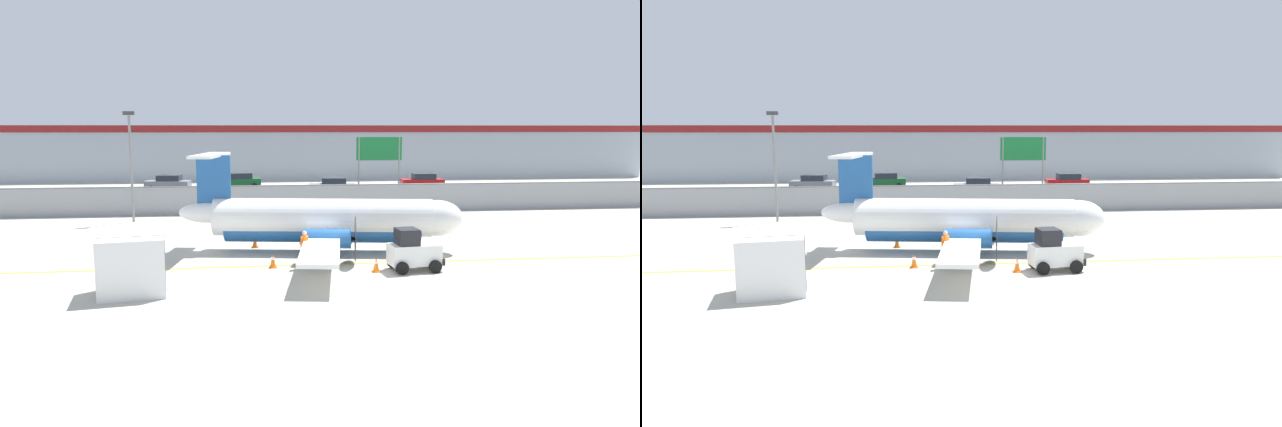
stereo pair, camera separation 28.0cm
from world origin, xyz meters
TOP-DOWN VIEW (x-y plane):
  - ground_plane at (0.00, 2.00)m, footprint 140.00×140.00m
  - perimeter_fence at (0.00, 18.00)m, footprint 98.00×0.10m
  - parking_lot_strip at (0.00, 29.50)m, footprint 98.00×17.00m
  - background_building at (0.00, 47.99)m, footprint 91.00×8.10m
  - commuter_airplane at (0.22, 4.73)m, footprint 14.31×16.06m
  - baggage_tug at (3.45, 0.45)m, footprint 2.42×1.56m
  - ground_crew_worker at (-1.24, 1.43)m, footprint 0.48×0.48m
  - cargo_container at (-8.02, -1.84)m, footprint 2.69×2.36m
  - traffic_cone_near_left at (1.80, 0.41)m, footprint 0.36×0.36m
  - traffic_cone_near_right at (-2.63, 1.69)m, footprint 0.36×0.36m
  - traffic_cone_far_left at (-3.42, 6.15)m, footprint 0.36×0.36m
  - parked_car_0 at (-11.65, 33.09)m, footprint 4.38×2.42m
  - parked_car_1 at (-4.82, 34.85)m, footprint 4.36×2.35m
  - parked_car_2 at (3.74, 28.15)m, footprint 4.36×2.36m
  - parked_car_3 at (13.38, 32.04)m, footprint 4.27×2.15m
  - apron_light_pole at (-11.42, 15.39)m, footprint 0.70×0.30m
  - highway_sign at (6.34, 20.50)m, footprint 3.60×0.14m

SIDE VIEW (x-z plane):
  - ground_plane at x=0.00m, z-range 0.00..0.01m
  - parking_lot_strip at x=0.00m, z-range 0.00..0.12m
  - traffic_cone_near_left at x=1.80m, z-range -0.01..0.63m
  - traffic_cone_near_right at x=-2.63m, z-range -0.01..0.63m
  - traffic_cone_far_left at x=-3.42m, z-range -0.01..0.63m
  - baggage_tug at x=3.45m, z-range -0.08..1.80m
  - parked_car_0 at x=-11.65m, z-range 0.10..1.68m
  - parked_car_1 at x=-4.82m, z-range 0.10..1.68m
  - parked_car_2 at x=3.74m, z-range 0.10..1.68m
  - parked_car_3 at x=13.38m, z-range 0.10..1.68m
  - ground_crew_worker at x=-1.24m, z-range 0.10..1.80m
  - cargo_container at x=-8.02m, z-range 0.00..2.20m
  - perimeter_fence at x=0.00m, z-range 0.07..2.17m
  - commuter_airplane at x=0.22m, z-range -0.86..4.06m
  - background_building at x=0.00m, z-range 0.01..6.51m
  - highway_sign at x=6.34m, z-range 1.39..6.89m
  - apron_light_pole at x=-11.42m, z-range 0.67..7.94m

